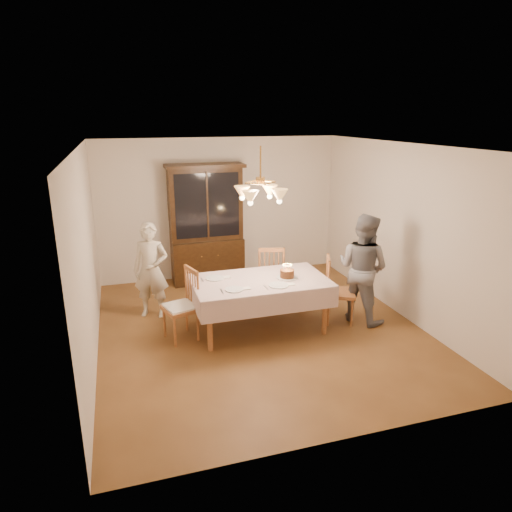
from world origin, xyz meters
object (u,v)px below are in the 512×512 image
object	(u,v)px
elderly_woman	(151,270)
birthday_cake	(287,274)
dining_table	(260,285)
chair_far_side	(271,278)
china_hutch	(206,226)

from	to	relation	value
elderly_woman	birthday_cake	xyz separation A→B (m)	(1.82, -0.99, 0.08)
dining_table	chair_far_side	distance (m)	0.99
china_hutch	chair_far_side	bearing A→B (deg)	-61.19
dining_table	chair_far_side	bearing A→B (deg)	62.19
china_hutch	chair_far_side	distance (m)	1.71
chair_far_side	birthday_cake	bearing A→B (deg)	-94.03
dining_table	elderly_woman	xyz separation A→B (m)	(-1.43, 0.94, 0.05)
chair_far_side	elderly_woman	world-z (taller)	elderly_woman
china_hutch	birthday_cake	size ratio (longest dim) A/B	7.20
china_hutch	dining_table	bearing A→B (deg)	-81.93
dining_table	birthday_cake	distance (m)	0.41
dining_table	elderly_woman	world-z (taller)	elderly_woman
china_hutch	elderly_woman	bearing A→B (deg)	-130.39
birthday_cake	elderly_woman	bearing A→B (deg)	151.54
china_hutch	chair_far_side	size ratio (longest dim) A/B	2.16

